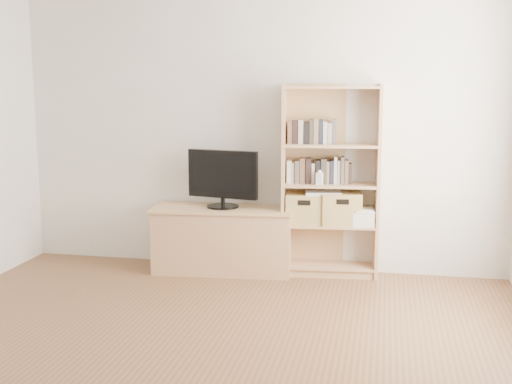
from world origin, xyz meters
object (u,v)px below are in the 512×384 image
(baby_monitor, at_px, (319,179))
(basket_right, at_px, (341,208))
(laptop, at_px, (323,192))
(bookshelf, at_px, (330,181))
(tv_stand, at_px, (223,241))
(basket_left, at_px, (304,208))
(television, at_px, (223,179))

(baby_monitor, bearing_deg, basket_right, 41.52)
(baby_monitor, height_order, laptop, baby_monitor)
(bookshelf, height_order, baby_monitor, bookshelf)
(bookshelf, bearing_deg, tv_stand, 179.37)
(tv_stand, xyz_separation_m, bookshelf, (0.96, 0.08, 0.57))
(tv_stand, distance_m, bookshelf, 1.12)
(baby_monitor, distance_m, basket_left, 0.32)
(television, height_order, laptop, television)
(tv_stand, relative_size, laptop, 3.98)
(basket_right, bearing_deg, television, 176.99)
(basket_left, xyz_separation_m, laptop, (0.17, 0.01, 0.15))
(television, relative_size, laptop, 2.14)
(bookshelf, xyz_separation_m, basket_right, (0.10, 0.01, -0.24))
(television, xyz_separation_m, baby_monitor, (0.88, -0.02, 0.03))
(bookshelf, distance_m, television, 0.97)
(bookshelf, xyz_separation_m, television, (-0.96, -0.08, 0.01))
(basket_left, relative_size, basket_right, 0.94)
(baby_monitor, bearing_deg, television, -169.74)
(baby_monitor, relative_size, basket_right, 0.31)
(bookshelf, xyz_separation_m, baby_monitor, (-0.09, -0.10, 0.03))
(bookshelf, xyz_separation_m, laptop, (-0.06, -0.02, -0.10))
(basket_left, height_order, basket_right, basket_right)
(tv_stand, relative_size, bookshelf, 0.73)
(baby_monitor, height_order, basket_left, baby_monitor)
(tv_stand, distance_m, basket_right, 1.12)
(bookshelf, distance_m, basket_right, 0.26)
(bookshelf, xyz_separation_m, basket_left, (-0.23, -0.03, -0.25))
(baby_monitor, xyz_separation_m, basket_left, (-0.14, 0.08, -0.28))
(basket_left, bearing_deg, basket_right, -1.68)
(laptop, bearing_deg, baby_monitor, -115.59)
(laptop, bearing_deg, tv_stand, 175.11)
(tv_stand, relative_size, basket_right, 3.62)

